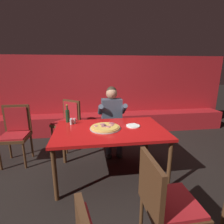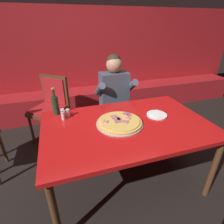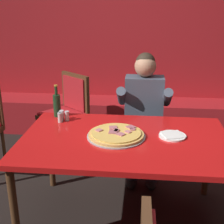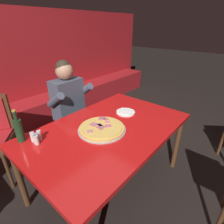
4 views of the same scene
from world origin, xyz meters
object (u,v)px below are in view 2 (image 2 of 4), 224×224
object	(u,v)px
plate_white_paper	(157,115)
beer_bottle	(55,105)
shaker_black_pepper	(63,116)
shaker_red_pepper_flakes	(63,115)
diner_seated_blue_shirt	(116,98)
main_dining_table	(127,129)
shaker_oregano	(68,113)
shaker_parmesan	(63,113)
dining_chair_far_right	(51,104)
pizza	(120,122)

from	to	relation	value
plate_white_paper	beer_bottle	world-z (taller)	beer_bottle
beer_bottle	shaker_black_pepper	xyz separation A→B (m)	(0.06, -0.15, -0.07)
shaker_red_pepper_flakes	diner_seated_blue_shirt	xyz separation A→B (m)	(0.72, 0.44, -0.08)
main_dining_table	shaker_oregano	world-z (taller)	shaker_oregano
plate_white_paper	beer_bottle	xyz separation A→B (m)	(-1.00, 0.36, 0.10)
beer_bottle	shaker_parmesan	xyz separation A→B (m)	(0.06, -0.08, -0.07)
beer_bottle	dining_chair_far_right	bearing A→B (deg)	96.58
shaker_oregano	dining_chair_far_right	distance (m)	0.84
shaker_red_pepper_flakes	shaker_black_pepper	bearing A→B (deg)	-93.56
plate_white_paper	shaker_oregano	world-z (taller)	shaker_oregano
diner_seated_blue_shirt	dining_chair_far_right	xyz separation A→B (m)	(-0.86, 0.37, -0.13)
shaker_parmesan	shaker_red_pepper_flakes	distance (m)	0.04
shaker_oregano	shaker_red_pepper_flakes	world-z (taller)	same
shaker_oregano	shaker_red_pepper_flakes	size ratio (longest dim) A/B	1.00
pizza	shaker_parmesan	distance (m)	0.60
shaker_black_pepper	shaker_red_pepper_flakes	bearing A→B (deg)	86.44
pizza	diner_seated_blue_shirt	size ratio (longest dim) A/B	0.35
plate_white_paper	shaker_black_pepper	bearing A→B (deg)	167.29
pizza	main_dining_table	bearing A→B (deg)	-15.10
main_dining_table	plate_white_paper	bearing A→B (deg)	9.50
main_dining_table	dining_chair_far_right	xyz separation A→B (m)	(-0.72, 1.11, -0.11)
pizza	dining_chair_far_right	size ratio (longest dim) A/B	0.47
pizza	plate_white_paper	world-z (taller)	pizza
dining_chair_far_right	shaker_oregano	bearing A→B (deg)	-76.29
pizza	beer_bottle	xyz separation A→B (m)	(-0.57, 0.40, 0.09)
pizza	shaker_black_pepper	size ratio (longest dim) A/B	5.25
shaker_red_pepper_flakes	beer_bottle	bearing A→B (deg)	117.24
dining_chair_far_right	beer_bottle	bearing A→B (deg)	-83.42
plate_white_paper	shaker_parmesan	bearing A→B (deg)	163.59
shaker_oregano	shaker_black_pepper	size ratio (longest dim) A/B	1.00
main_dining_table	pizza	world-z (taller)	pizza
shaker_parmesan	shaker_black_pepper	xyz separation A→B (m)	(-0.00, -0.06, 0.00)
main_dining_table	dining_chair_far_right	size ratio (longest dim) A/B	1.65
shaker_black_pepper	shaker_red_pepper_flakes	world-z (taller)	same
main_dining_table	shaker_black_pepper	xyz separation A→B (m)	(-0.58, 0.27, 0.10)
shaker_black_pepper	plate_white_paper	bearing A→B (deg)	-12.71
plate_white_paper	diner_seated_blue_shirt	size ratio (longest dim) A/B	0.16
shaker_oregano	shaker_black_pepper	xyz separation A→B (m)	(-0.05, -0.05, 0.00)
plate_white_paper	shaker_red_pepper_flakes	xyz separation A→B (m)	(-0.94, 0.24, 0.03)
beer_bottle	shaker_oregano	world-z (taller)	beer_bottle
diner_seated_blue_shirt	shaker_oregano	bearing A→B (deg)	-148.03
plate_white_paper	shaker_parmesan	distance (m)	0.98
beer_bottle	shaker_oregano	bearing A→B (deg)	-41.43
main_dining_table	shaker_oregano	bearing A→B (deg)	148.74
beer_bottle	pizza	bearing A→B (deg)	-35.08
pizza	diner_seated_blue_shirt	bearing A→B (deg)	73.70
plate_white_paper	dining_chair_far_right	world-z (taller)	dining_chair_far_right
main_dining_table	diner_seated_blue_shirt	xyz separation A→B (m)	(0.14, 0.74, 0.02)
shaker_parmesan	shaker_oregano	xyz separation A→B (m)	(0.05, -0.02, 0.00)
shaker_red_pepper_flakes	dining_chair_far_right	distance (m)	0.85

